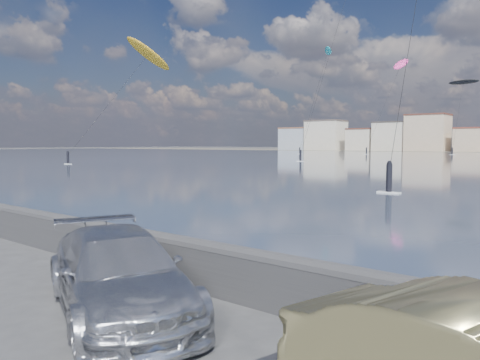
% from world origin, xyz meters
% --- Properties ---
extents(ground, '(700.00, 700.00, 0.00)m').
position_xyz_m(ground, '(0.00, 0.00, 0.00)').
color(ground, '#333335').
rests_on(ground, ground).
extents(seawall, '(400.00, 0.36, 1.08)m').
position_xyz_m(seawall, '(0.00, 2.70, 0.58)').
color(seawall, '#28282B').
rests_on(seawall, ground).
extents(car_silver, '(5.39, 3.92, 1.45)m').
position_xyz_m(car_silver, '(0.79, 0.86, 0.72)').
color(car_silver, silver).
rests_on(car_silver, ground).
extents(kitesurfer_1, '(6.01, 19.98, 29.63)m').
position_xyz_m(kitesurfer_1, '(-44.54, 136.37, 26.42)').
color(kitesurfer_1, '#E5338C').
rests_on(kitesurfer_1, ground).
extents(kitesurfer_11, '(7.08, 13.81, 31.76)m').
position_xyz_m(kitesurfer_11, '(-61.21, 121.87, 29.84)').
color(kitesurfer_11, '#19BFBF').
rests_on(kitesurfer_11, ground).
extents(kitesurfer_12, '(5.36, 17.44, 20.37)m').
position_xyz_m(kitesurfer_12, '(-52.64, 46.28, 17.27)').
color(kitesurfer_12, '#BF8C19').
rests_on(kitesurfer_12, ground).
extents(kitesurfer_14, '(9.30, 14.45, 21.76)m').
position_xyz_m(kitesurfer_14, '(-28.68, 143.80, 20.62)').
color(kitesurfer_14, black).
rests_on(kitesurfer_14, ground).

